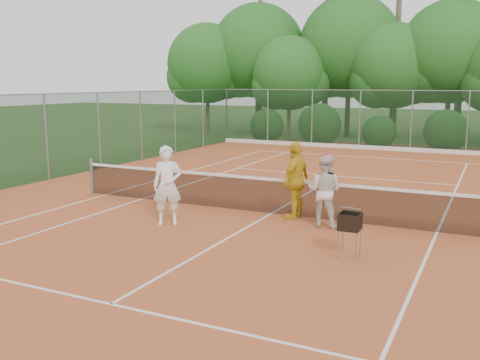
% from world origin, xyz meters
% --- Properties ---
extents(ground, '(120.00, 120.00, 0.00)m').
position_xyz_m(ground, '(0.00, 0.00, 0.00)').
color(ground, '#264518').
rests_on(ground, ground).
extents(clay_court, '(18.00, 36.00, 0.02)m').
position_xyz_m(clay_court, '(0.00, 0.00, 0.01)').
color(clay_court, '#B6552A').
rests_on(clay_court, ground).
extents(tennis_net, '(11.97, 0.10, 1.10)m').
position_xyz_m(tennis_net, '(0.00, 0.00, 0.53)').
color(tennis_net, gray).
rests_on(tennis_net, clay_court).
extents(player_white, '(0.83, 0.75, 1.91)m').
position_xyz_m(player_white, '(-1.85, -1.98, 0.97)').
color(player_white, white).
rests_on(player_white, clay_court).
extents(player_center_grp, '(0.85, 0.68, 1.75)m').
position_xyz_m(player_center_grp, '(1.60, -0.53, 0.89)').
color(player_center_grp, silver).
rests_on(player_center_grp, clay_court).
extents(player_yellow, '(0.63, 1.19, 1.94)m').
position_xyz_m(player_yellow, '(0.72, -0.09, 0.99)').
color(player_yellow, gold).
rests_on(player_yellow, clay_court).
extents(ball_hopper, '(0.39, 0.39, 0.90)m').
position_xyz_m(ball_hopper, '(2.74, -2.59, 0.74)').
color(ball_hopper, gray).
rests_on(ball_hopper, clay_court).
extents(stray_ball_a, '(0.07, 0.07, 0.07)m').
position_xyz_m(stray_ball_a, '(-2.88, 9.91, 0.05)').
color(stray_ball_a, '#C1D832').
rests_on(stray_ball_a, clay_court).
extents(stray_ball_b, '(0.07, 0.07, 0.07)m').
position_xyz_m(stray_ball_b, '(-0.75, 11.79, 0.05)').
color(stray_ball_b, '#B8C82E').
rests_on(stray_ball_b, clay_court).
extents(stray_ball_c, '(0.07, 0.07, 0.07)m').
position_xyz_m(stray_ball_c, '(0.22, 11.97, 0.05)').
color(stray_ball_c, '#D4E635').
rests_on(stray_ball_c, clay_court).
extents(court_markings, '(11.03, 23.83, 0.01)m').
position_xyz_m(court_markings, '(0.00, 0.00, 0.02)').
color(court_markings, white).
rests_on(court_markings, clay_court).
extents(fence_back, '(18.07, 0.07, 3.00)m').
position_xyz_m(fence_back, '(0.00, 15.00, 1.52)').
color(fence_back, '#19381E').
rests_on(fence_back, clay_court).
extents(tropical_treeline, '(32.10, 8.49, 15.03)m').
position_xyz_m(tropical_treeline, '(1.43, 20.22, 5.11)').
color(tropical_treeline, brown).
rests_on(tropical_treeline, ground).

